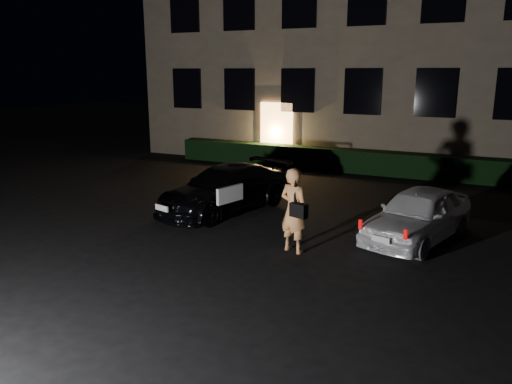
% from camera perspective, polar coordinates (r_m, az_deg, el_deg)
% --- Properties ---
extents(ground, '(80.00, 80.00, 0.00)m').
position_cam_1_polar(ground, '(9.94, -4.20, -8.62)').
color(ground, black).
rests_on(ground, ground).
extents(building, '(20.00, 8.11, 12.00)m').
position_cam_1_polar(building, '(23.51, 14.95, 18.72)').
color(building, '#6C5D4D').
rests_on(building, ground).
extents(hedge, '(15.00, 0.70, 0.85)m').
position_cam_1_polar(hedge, '(19.32, 11.40, 3.47)').
color(hedge, black).
rests_on(hedge, ground).
extents(sedan, '(2.78, 4.56, 1.23)m').
position_cam_1_polar(sedan, '(13.68, -3.55, 0.36)').
color(sedan, black).
rests_on(sedan, ground).
extents(hatch, '(2.35, 3.79, 1.20)m').
position_cam_1_polar(hatch, '(11.88, 18.03, -2.45)').
color(hatch, white).
rests_on(hatch, ground).
extents(man, '(0.77, 0.63, 1.83)m').
position_cam_1_polar(man, '(10.51, 4.36, -2.08)').
color(man, '#FFA55E').
rests_on(man, ground).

